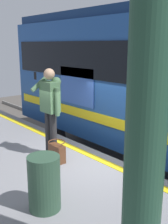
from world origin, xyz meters
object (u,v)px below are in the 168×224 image
Objects in this scene: passenger at (51,105)px; handbag at (57,152)px; station_column at (148,96)px; trash_bin at (44,183)px; train_carriage at (165,78)px.

passenger is 4.33× the size of handbag.
passenger is 0.49× the size of station_column.
passenger is at bearing -36.83° from trash_bin.
station_column is at bearing 160.83° from passenger.
passenger is 0.95m from handbag.
train_carriage is 3.31m from handbag.
trash_bin is at bearing 138.91° from handbag.
passenger is at bearing -18.00° from handbag.
passenger is at bearing 76.64° from train_carriage.
train_carriage is at bearing -78.18° from trash_bin.
train_carriage is 5.28× the size of passenger.
handbag is (0.35, 3.04, -1.26)m from train_carriage.
train_carriage is 22.84× the size of handbag.
station_column is (-2.80, 0.98, 1.64)m from handbag.
handbag is at bearing 162.00° from passenger.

